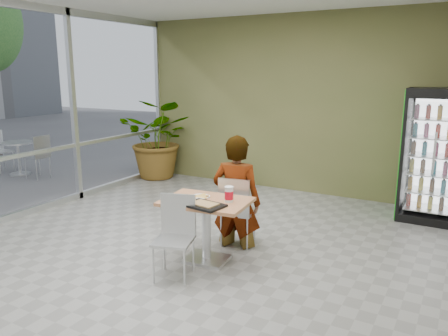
{
  "coord_description": "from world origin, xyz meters",
  "views": [
    {
      "loc": [
        2.87,
        -4.07,
        2.21
      ],
      "look_at": [
        0.23,
        0.63,
        1.0
      ],
      "focal_mm": 35.0,
      "sensor_mm": 36.0,
      "label": 1
    }
  ],
  "objects": [
    {
      "name": "chair_far",
      "position": [
        0.43,
        0.6,
        0.53
      ],
      "size": [
        0.47,
        0.47,
        0.91
      ],
      "rotation": [
        0.0,
        0.0,
        3.32
      ],
      "color": "silver",
      "rests_on": "ground"
    },
    {
      "name": "chair_near",
      "position": [
        0.23,
        -0.42,
        0.52
      ],
      "size": [
        0.5,
        0.5,
        0.89
      ],
      "rotation": [
        0.0,
        0.0,
        0.3
      ],
      "color": "silver",
      "rests_on": "ground"
    },
    {
      "name": "pizza_plate",
      "position": [
        0.21,
        0.1,
        0.77
      ],
      "size": [
        0.29,
        0.22,
        0.03
      ],
      "color": "silver",
      "rests_on": "dining_table"
    },
    {
      "name": "potted_plant",
      "position": [
        -2.69,
        3.09,
        0.82
      ],
      "size": [
        1.75,
        1.61,
        1.64
      ],
      "primitive_type": "imported",
      "rotation": [
        0.0,
        0.0,
        0.25
      ],
      "color": "#255D27",
      "rests_on": "ground"
    },
    {
      "name": "seated_woman",
      "position": [
        0.41,
        0.64,
        0.57
      ],
      "size": [
        0.7,
        0.52,
        1.73
      ],
      "primitive_type": "imported",
      "rotation": [
        0.0,
        0.0,
        3.32
      ],
      "color": "black",
      "rests_on": "ground"
    },
    {
      "name": "beverage_fridge",
      "position": [
        2.5,
        2.92,
        0.98
      ],
      "size": [
        0.9,
        0.69,
        1.97
      ],
      "rotation": [
        0.0,
        0.0,
        -0.0
      ],
      "color": "black",
      "rests_on": "ground"
    },
    {
      "name": "cafeteria_tray",
      "position": [
        0.45,
        -0.19,
        0.76
      ],
      "size": [
        0.46,
        0.36,
        0.02
      ],
      "primitive_type": "cube",
      "rotation": [
        0.0,
        0.0,
        -0.14
      ],
      "color": "black",
      "rests_on": "dining_table"
    },
    {
      "name": "room_envelope",
      "position": [
        0.0,
        0.0,
        1.6
      ],
      "size": [
        6.0,
        7.0,
        3.2
      ],
      "primitive_type": null,
      "color": "beige",
      "rests_on": "ground"
    },
    {
      "name": "ground",
      "position": [
        0.0,
        0.0,
        0.0
      ],
      "size": [
        7.0,
        7.0,
        0.0
      ],
      "primitive_type": "plane",
      "color": "gray",
      "rests_on": "ground"
    },
    {
      "name": "soda_cup",
      "position": [
        0.6,
        0.1,
        0.84
      ],
      "size": [
        0.1,
        0.1,
        0.18
      ],
      "color": "silver",
      "rests_on": "dining_table"
    },
    {
      "name": "storefront_frame",
      "position": [
        -3.0,
        0.0,
        1.6
      ],
      "size": [
        0.1,
        7.0,
        3.2
      ],
      "primitive_type": null,
      "color": "silver",
      "rests_on": "ground"
    },
    {
      "name": "napkin_stack",
      "position": [
        0.05,
        -0.16,
        0.76
      ],
      "size": [
        0.18,
        0.18,
        0.02
      ],
      "primitive_type": "cube",
      "rotation": [
        0.0,
        0.0,
        0.25
      ],
      "color": "silver",
      "rests_on": "dining_table"
    },
    {
      "name": "dining_table",
      "position": [
        0.33,
        0.03,
        0.54
      ],
      "size": [
        1.05,
        0.79,
        0.75
      ],
      "rotation": [
        0.0,
        0.0,
        0.1
      ],
      "color": "#B47E4D",
      "rests_on": "ground"
    }
  ]
}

